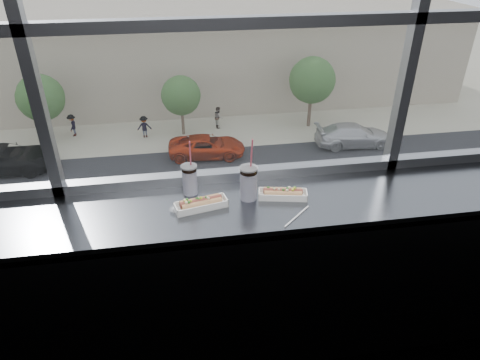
{
  "coord_description": "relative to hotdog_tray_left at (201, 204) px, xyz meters",
  "views": [
    {
      "loc": [
        -0.32,
        -0.71,
        2.39
      ],
      "look_at": [
        -0.0,
        1.23,
        1.25
      ],
      "focal_mm": 32.0,
      "sensor_mm": 36.0,
      "label": 1
    }
  ],
  "objects": [
    {
      "name": "wall_back_lower",
      "position": [
        0.22,
        0.28,
        -0.58
      ],
      "size": [
        6.0,
        0.0,
        6.0
      ],
      "primitive_type": "plane",
      "rotation": [
        1.57,
        0.0,
        0.0
      ],
      "color": "black",
      "rests_on": "ground"
    },
    {
      "name": "counter",
      "position": [
        0.22,
        0.01,
        -0.06
      ],
      "size": [
        6.0,
        0.55,
        0.06
      ],
      "primitive_type": "cube",
      "color": "slate",
      "rests_on": "ground"
    },
    {
      "name": "counter_fascia",
      "position": [
        0.22,
        -0.25,
        -0.58
      ],
      "size": [
        6.0,
        0.04,
        1.04
      ],
      "primitive_type": "cube",
      "color": "slate",
      "rests_on": "ground"
    },
    {
      "name": "hotdog_tray_left",
      "position": [
        0.0,
        0.0,
        0.0
      ],
      "size": [
        0.3,
        0.15,
        0.07
      ],
      "rotation": [
        0.0,
        0.0,
        0.21
      ],
      "color": "white",
      "rests_on": "counter"
    },
    {
      "name": "hotdog_tray_right",
      "position": [
        0.46,
        0.03,
        -0.0
      ],
      "size": [
        0.28,
        0.14,
        0.07
      ],
      "rotation": [
        0.0,
        0.0,
        -0.2
      ],
      "color": "white",
      "rests_on": "counter"
    },
    {
      "name": "soda_cup_left",
      "position": [
        -0.05,
        0.16,
        0.07
      ],
      "size": [
        0.09,
        0.09,
        0.33
      ],
      "color": "white",
      "rests_on": "counter"
    },
    {
      "name": "soda_cup_right",
      "position": [
        0.27,
        0.06,
        0.08
      ],
      "size": [
        0.1,
        0.1,
        0.37
      ],
      "color": "white",
      "rests_on": "counter"
    },
    {
      "name": "loose_straw",
      "position": [
        0.49,
        -0.16,
        -0.02
      ],
      "size": [
        0.18,
        0.17,
        0.01
      ],
      "primitive_type": "cylinder",
      "rotation": [
        0.0,
        1.57,
        0.75
      ],
      "color": "white",
      "rests_on": "counter"
    },
    {
      "name": "wrapper",
      "position": [
        -0.11,
        -0.01,
        -0.01
      ],
      "size": [
        0.11,
        0.08,
        0.03
      ],
      "primitive_type": "ellipsoid",
      "color": "silver",
      "rests_on": "counter"
    },
    {
      "name": "plaza_ground",
      "position": [
        0.22,
        43.78,
        -12.13
      ],
      "size": [
        120.0,
        120.0,
        0.0
      ],
      "primitive_type": "plane",
      "color": "#A59F87",
      "rests_on": "ground"
    },
    {
      "name": "street_asphalt",
      "position": [
        0.22,
        20.28,
        -12.1
      ],
      "size": [
        80.0,
        10.0,
        0.06
      ],
      "primitive_type": "cube",
      "color": "black",
      "rests_on": "plaza_ground"
    },
    {
      "name": "far_sidewalk",
      "position": [
        0.22,
        28.28,
        -12.11
      ],
      "size": [
        80.0,
        6.0,
        0.04
      ],
      "primitive_type": "cube",
      "color": "#A59F87",
      "rests_on": "plaza_ground"
    },
    {
      "name": "far_building",
      "position": [
        0.22,
        38.28,
        -8.13
      ],
      "size": [
        50.0,
        14.0,
        8.0
      ],
      "primitive_type": "cube",
      "color": "gray",
      "rests_on": "plaza_ground"
    },
    {
      "name": "car_far_c",
      "position": [
        12.36,
        24.28,
        -11.01
      ],
      "size": [
        2.99,
        6.47,
        2.11
      ],
      "primitive_type": "imported",
      "rotation": [
        0.0,
        0.0,
        1.52
      ],
      "color": "silver",
      "rests_on": "street_asphalt"
    },
    {
      "name": "car_far_b",
      "position": [
        1.88,
        24.28,
        -11.11
      ],
      "size": [
        2.85,
        5.9,
        1.91
      ],
      "primitive_type": "imported",
      "rotation": [
        0.0,
        0.0,
        1.49
      ],
      "color": "#AE2104",
      "rests_on": "street_asphalt"
    },
    {
      "name": "car_far_a",
      "position": [
        -10.96,
        24.28,
        -10.94
      ],
      "size": [
        3.02,
        6.83,
        2.25
      ],
      "primitive_type": "imported",
      "rotation": [
        0.0,
        0.0,
        1.54
      ],
      "color": "black",
      "rests_on": "street_asphalt"
    },
    {
      "name": "car_near_c",
      "position": [
        -1.12,
        16.28,
        -10.91
      ],
      "size": [
        3.32,
        7.11,
        2.31
      ],
      "primitive_type": "imported",
      "rotation": [
        0.0,
        0.0,
        1.51
      ],
      "color": "#691409",
      "rests_on": "street_asphalt"
    },
    {
      "name": "car_near_b",
      "position": [
        -5.93,
        16.28,
        -10.95
      ],
      "size": [
        3.67,
        7.02,
        2.24
      ],
      "primitive_type": "imported",
      "rotation": [
        0.0,
        0.0,
        1.44
      ],
      "color": "black",
      "rests_on": "street_asphalt"
    },
    {
      "name": "car_near_e",
      "position": [
        14.89,
        16.28,
        -10.99
      ],
      "size": [
        2.78,
        6.52,
        2.16
      ],
      "primitive_type": "imported",
      "rotation": [
        0.0,
        0.0,
        1.58
      ],
      "color": "navy",
      "rests_on": "street_asphalt"
    },
    {
      "name": "car_near_d",
      "position": [
        8.35,
        16.28,
        -11.04
      ],
      "size": [
        2.96,
        6.32,
        2.05
      ],
      "primitive_type": "imported",
      "rotation": [
        0.0,
        0.0,
        1.64
      ],
      "color": "silver",
      "rests_on": "street_asphalt"
    },
    {
      "name": "pedestrian_c",
      "position": [
        3.24,
        29.16,
        -11.09
      ],
      "size": [
        0.67,
        0.89,
        2.0
      ],
      "primitive_type": "imported",
      "rotation": [
        0.0,
        0.0,
        1.57
      ],
      "color": "#66605B",
      "rests_on": "far_sidewalk"
    },
    {
      "name": "pedestrian_b",
      "position": [
        -2.4,
        28.17,
        -11.1
      ],
      "size": [
        0.88,
        0.66,
        1.98
      ],
      "primitive_type": "imported",
      "rotation": [
        0.0,
        0.0,
        3.14
      ],
      "color": "#66605B",
      "rests_on": "far_sidewalk"
    },
    {
      "name": "pedestrian_a",
      "position": [
        -7.71,
        29.27,
        -11.08
      ],
      "size": [
        0.67,
        0.9,
        2.01
      ],
      "primitive_type": "imported",
      "rotation": [
        0.0,
        0.0,
        4.71
      ],
      "color": "#66605B",
      "rests_on": "far_sidewalk"
    },
    {
      "name": "tree_left",
      "position": [
        -9.17,
        28.28,
        -8.69
      ],
      "size": [
        3.24,
        3.24,
        5.07
      ],
      "color": "#47382B",
      "rests_on": "far_sidewalk"
    },
    {
      "name": "tree_center",
      "position": [
        0.45,
        28.28,
        -9.06
      ],
      "size": [
        2.89,
        2.89,
        4.52
      ],
      "color": "#47382B",
      "rests_on": "far_sidewalk"
    },
    {
      "name": "tree_right",
      "position": [
        10.3,
        28.28,
        -8.42
      ],
      "size": [
        3.5,
        3.5,
        5.47
      ],
      "color": "#47382B",
      "rests_on": "far_sidewalk"
    }
  ]
}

